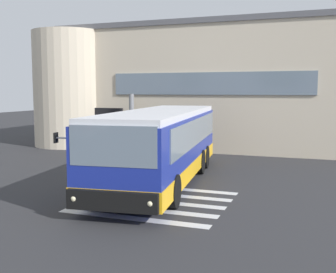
% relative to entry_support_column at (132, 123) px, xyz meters
% --- Properties ---
extents(ground_plane, '(80.00, 90.00, 0.02)m').
position_rel_entry_support_column_xyz_m(ground_plane, '(3.30, -5.40, -1.63)').
color(ground_plane, '#2B2B2D').
rests_on(ground_plane, ground).
extents(bay_paint_stripes, '(4.40, 3.96, 0.01)m').
position_rel_entry_support_column_xyz_m(bay_paint_stripes, '(5.30, -9.60, -1.62)').
color(bay_paint_stripes, silver).
rests_on(bay_paint_stripes, ground).
extents(terminal_building, '(18.86, 13.80, 7.31)m').
position_rel_entry_support_column_xyz_m(terminal_building, '(2.63, 6.14, 2.02)').
color(terminal_building, beige).
rests_on(terminal_building, ground).
extents(entry_support_column, '(0.28, 0.28, 3.24)m').
position_rel_entry_support_column_xyz_m(entry_support_column, '(0.00, 0.00, 0.00)').
color(entry_support_column, slate).
rests_on(entry_support_column, ground).
extents(bus_main_foreground, '(3.80, 10.63, 2.70)m').
position_rel_entry_support_column_xyz_m(bus_main_foreground, '(4.47, -6.98, -0.29)').
color(bus_main_foreground, navy).
rests_on(bus_main_foreground, ground).
extents(passenger_near_column, '(0.48, 0.41, 1.68)m').
position_rel_entry_support_column_xyz_m(passenger_near_column, '(0.80, -0.71, -0.69)').
color(passenger_near_column, '#2D2D33').
rests_on(passenger_near_column, ground).
extents(passenger_by_doorway, '(0.58, 0.28, 1.68)m').
position_rel_entry_support_column_xyz_m(passenger_by_doorway, '(1.76, -0.37, -0.69)').
color(passenger_by_doorway, '#1E2338').
rests_on(passenger_by_doorway, ground).
extents(safety_bollard_yellow, '(0.18, 0.18, 0.90)m').
position_rel_entry_support_column_xyz_m(safety_bollard_yellow, '(3.92, -1.80, -1.17)').
color(safety_bollard_yellow, yellow).
rests_on(safety_bollard_yellow, ground).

